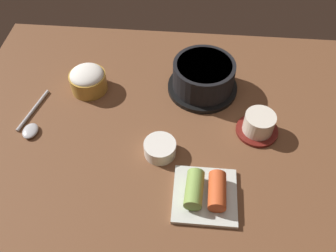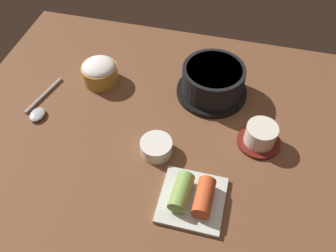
% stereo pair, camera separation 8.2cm
% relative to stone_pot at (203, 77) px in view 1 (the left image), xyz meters
% --- Properties ---
extents(dining_table, '(1.00, 0.76, 0.02)m').
position_rel_stone_pot_xyz_m(dining_table, '(-0.10, -0.14, -0.05)').
color(dining_table, brown).
rests_on(dining_table, ground).
extents(stone_pot, '(0.18, 0.18, 0.08)m').
position_rel_stone_pot_xyz_m(stone_pot, '(0.00, 0.00, 0.00)').
color(stone_pot, black).
rests_on(stone_pot, dining_table).
extents(rice_bowl, '(0.09, 0.09, 0.07)m').
position_rel_stone_pot_xyz_m(rice_bowl, '(-0.30, -0.03, -0.01)').
color(rice_bowl, '#B78C38').
rests_on(rice_bowl, dining_table).
extents(tea_cup_with_saucer, '(0.10, 0.10, 0.06)m').
position_rel_stone_pot_xyz_m(tea_cup_with_saucer, '(0.13, -0.13, -0.02)').
color(tea_cup_with_saucer, maroon).
rests_on(tea_cup_with_saucer, dining_table).
extents(banchan_cup_center, '(0.07, 0.07, 0.03)m').
position_rel_stone_pot_xyz_m(banchan_cup_center, '(-0.09, -0.22, -0.02)').
color(banchan_cup_center, white).
rests_on(banchan_cup_center, dining_table).
extents(kimchi_plate, '(0.13, 0.13, 0.05)m').
position_rel_stone_pot_xyz_m(kimchi_plate, '(0.01, -0.32, -0.02)').
color(kimchi_plate, silver).
rests_on(kimchi_plate, dining_table).
extents(spoon, '(0.06, 0.16, 0.01)m').
position_rel_stone_pot_xyz_m(spoon, '(-0.41, -0.16, -0.04)').
color(spoon, '#B7B7BC').
rests_on(spoon, dining_table).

